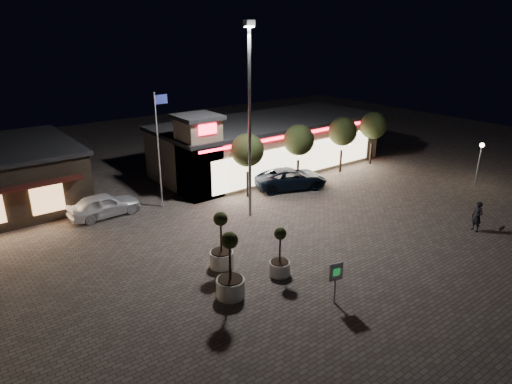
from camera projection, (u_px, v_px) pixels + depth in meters
ground at (311, 273)px, 23.69m from camera, size 90.00×90.00×0.00m
retail_building at (266, 144)px, 40.12m from camera, size 20.40×8.40×6.10m
floodlight_pole at (250, 112)px, 28.35m from camera, size 0.60×0.40×12.38m
flagpole at (159, 141)px, 30.67m from camera, size 0.95×0.10×8.00m
lamp_post_east at (480, 156)px, 35.66m from camera, size 0.36×0.36×3.48m
string_tree_a at (247, 150)px, 32.93m from camera, size 2.42×2.42×4.79m
string_tree_b at (299, 140)px, 35.76m from camera, size 2.42×2.42×4.79m
string_tree_c at (343, 132)px, 38.60m from camera, size 2.42×2.42×4.79m
string_tree_d at (373, 126)px, 40.87m from camera, size 2.42×2.42×4.79m
pickup_truck at (291, 178)px, 35.64m from camera, size 6.31×4.50×1.60m
white_sedan at (104, 205)px, 30.41m from camera, size 4.71×1.95×1.60m
pedestrian at (477, 217)px, 28.18m from camera, size 0.61×0.79×1.92m
dog at (502, 228)px, 28.33m from camera, size 0.45×0.23×0.24m
planter_left at (221, 250)px, 24.01m from camera, size 1.28×1.28×3.14m
planter_mid at (230, 277)px, 21.33m from camera, size 1.36×1.36×3.34m
planter_right at (280, 260)px, 23.28m from camera, size 1.07×1.07×2.64m
valet_sign at (336, 275)px, 20.70m from camera, size 0.67×0.22×2.06m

